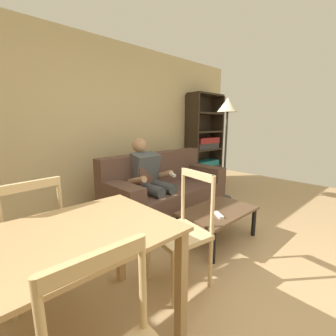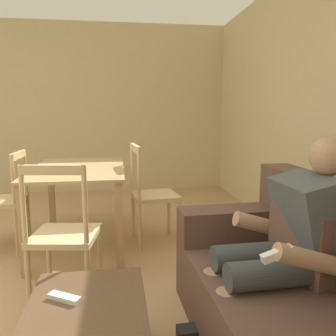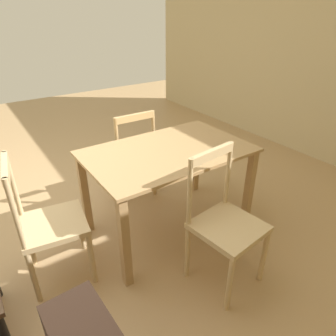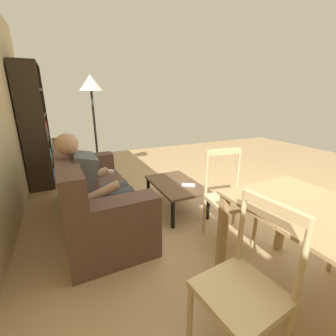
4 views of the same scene
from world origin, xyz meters
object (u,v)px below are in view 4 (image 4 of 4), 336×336
object	(u,v)px
couch	(92,197)
dining_chair_near_wall	(244,290)
tv_remote	(188,185)
bookshelf	(36,136)
dining_chair_facing_couch	(229,199)
dining_table	(329,233)
floor_lamp	(92,94)
coffee_table	(176,187)
person_lounging	(95,185)

from	to	relation	value
couch	dining_chair_near_wall	world-z (taller)	dining_chair_near_wall
couch	tv_remote	size ratio (longest dim) A/B	11.71
bookshelf	dining_chair_near_wall	distance (m)	3.89
bookshelf	dining_chair_facing_couch	world-z (taller)	bookshelf
tv_remote	bookshelf	xyz separation A→B (m)	(2.02, 1.82, 0.45)
dining_table	floor_lamp	world-z (taller)	floor_lamp
tv_remote	dining_chair_facing_couch	distance (m)	0.69
coffee_table	tv_remote	world-z (taller)	tv_remote
dining_chair_near_wall	tv_remote	bearing A→B (deg)	-19.70
person_lounging	dining_chair_near_wall	world-z (taller)	person_lounging
coffee_table	dining_chair_near_wall	xyz separation A→B (m)	(-1.81, 0.48, 0.15)
tv_remote	bookshelf	size ratio (longest dim) A/B	0.09
coffee_table	couch	bearing A→B (deg)	83.36
dining_table	floor_lamp	xyz separation A→B (m)	(3.15, 1.00, 0.87)
person_lounging	dining_table	bearing A→B (deg)	-142.64
person_lounging	couch	bearing A→B (deg)	4.87
tv_remote	dining_table	distance (m)	1.68
coffee_table	dining_chair_facing_couch	xyz separation A→B (m)	(-0.83, -0.21, 0.14)
bookshelf	dining_table	xyz separation A→B (m)	(-3.68, -1.91, -0.20)
tv_remote	couch	bearing A→B (deg)	-71.34
coffee_table	dining_chair_facing_couch	distance (m)	0.86
dining_table	dining_chair_facing_couch	world-z (taller)	dining_chair_facing_couch
coffee_table	dining_chair_facing_couch	world-z (taller)	dining_chair_facing_couch
dining_table	dining_chair_near_wall	world-z (taller)	dining_chair_near_wall
person_lounging	floor_lamp	distance (m)	1.80
tv_remote	dining_table	world-z (taller)	dining_table
dining_chair_facing_couch	floor_lamp	bearing A→B (deg)	24.92
coffee_table	dining_table	xyz separation A→B (m)	(-1.81, -0.20, 0.32)
bookshelf	dining_chair_near_wall	world-z (taller)	bookshelf
couch	dining_chair_near_wall	distance (m)	2.02
dining_table	person_lounging	bearing A→B (deg)	37.36
person_lounging	floor_lamp	bearing A→B (deg)	-8.96
couch	dining_table	world-z (taller)	couch
coffee_table	floor_lamp	bearing A→B (deg)	30.87
bookshelf	dining_chair_facing_couch	size ratio (longest dim) A/B	2.06
couch	coffee_table	bearing A→B (deg)	-96.64
dining_chair_facing_couch	coffee_table	bearing A→B (deg)	13.95
person_lounging	dining_chair_facing_couch	bearing A→B (deg)	-117.30
bookshelf	person_lounging	bearing A→B (deg)	-162.06
bookshelf	dining_chair_facing_couch	distance (m)	3.33
dining_chair_near_wall	person_lounging	bearing A→B (deg)	18.95
coffee_table	dining_table	distance (m)	1.85
coffee_table	dining_chair_facing_couch	bearing A→B (deg)	-166.05
person_lounging	coffee_table	xyz separation A→B (m)	(0.18, -1.04, -0.26)
bookshelf	dining_chair_near_wall	size ratio (longest dim) A/B	2.05
coffee_table	bookshelf	world-z (taller)	bookshelf
floor_lamp	couch	bearing A→B (deg)	167.66
couch	person_lounging	bearing A→B (deg)	-175.13
person_lounging	dining_chair_near_wall	size ratio (longest dim) A/B	1.19
couch	person_lounging	xyz separation A→B (m)	(-0.31, -0.03, 0.26)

